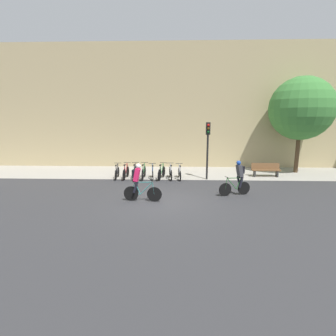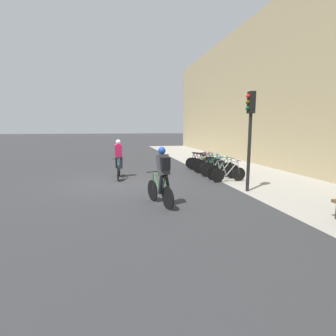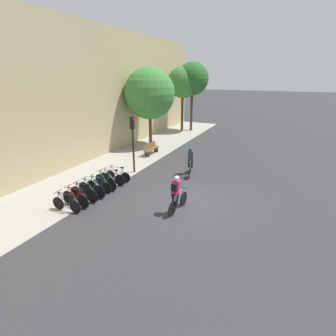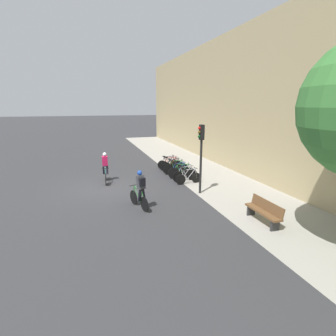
{
  "view_description": "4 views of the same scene",
  "coord_description": "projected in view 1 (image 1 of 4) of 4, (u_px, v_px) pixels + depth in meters",
  "views": [
    {
      "loc": [
        0.71,
        -11.6,
        3.87
      ],
      "look_at": [
        0.21,
        2.39,
        1.17
      ],
      "focal_mm": 28.0,
      "sensor_mm": 36.0,
      "label": 1
    },
    {
      "loc": [
        11.24,
        -0.1,
        2.32
      ],
      "look_at": [
        1.84,
        1.91,
        0.85
      ],
      "focal_mm": 28.0,
      "sensor_mm": 36.0,
      "label": 2
    },
    {
      "loc": [
        -10.98,
        -4.03,
        6.02
      ],
      "look_at": [
        1.41,
        1.77,
        1.11
      ],
      "focal_mm": 28.0,
      "sensor_mm": 36.0,
      "label": 3
    },
    {
      "loc": [
        14.64,
        -0.82,
        4.57
      ],
      "look_at": [
        0.8,
        3.54,
        1.04
      ],
      "focal_mm": 28.0,
      "sensor_mm": 36.0,
      "label": 4
    }
  ],
  "objects": [
    {
      "name": "parked_bike_4",
      "position": [
        153.0,
        173.0,
        16.81
      ],
      "size": [
        0.46,
        1.56,
        0.94
      ],
      "color": "black",
      "rests_on": "ground"
    },
    {
      "name": "parked_bike_0",
      "position": [
        117.0,
        172.0,
        16.89
      ],
      "size": [
        0.46,
        1.61,
        0.95
      ],
      "color": "black",
      "rests_on": "ground"
    },
    {
      "name": "parked_bike_5",
      "position": [
        162.0,
        172.0,
        16.79
      ],
      "size": [
        0.51,
        1.69,
        0.99
      ],
      "color": "black",
      "rests_on": "ground"
    },
    {
      "name": "building_facade",
      "position": [
        168.0,
        107.0,
        20.38
      ],
      "size": [
        44.0,
        0.6,
        9.43
      ],
      "primitive_type": "cube",
      "color": "tan",
      "rests_on": "ground"
    },
    {
      "name": "parked_bike_1",
      "position": [
        126.0,
        172.0,
        16.87
      ],
      "size": [
        0.46,
        1.68,
        0.98
      ],
      "color": "black",
      "rests_on": "ground"
    },
    {
      "name": "traffic_light_pole",
      "position": [
        208.0,
        140.0,
        16.23
      ],
      "size": [
        0.26,
        0.3,
        3.59
      ],
      "color": "black",
      "rests_on": "ground"
    },
    {
      "name": "cyclist_grey",
      "position": [
        238.0,
        177.0,
        13.13
      ],
      "size": [
        1.65,
        0.63,
        1.78
      ],
      "color": "black",
      "rests_on": "ground"
    },
    {
      "name": "street_tree_0",
      "position": [
        301.0,
        109.0,
        17.98
      ],
      "size": [
        4.32,
        4.32,
        6.65
      ],
      "color": "#4C3823",
      "rests_on": "ground"
    },
    {
      "name": "parked_bike_6",
      "position": [
        171.0,
        173.0,
        16.77
      ],
      "size": [
        0.46,
        1.67,
        0.97
      ],
      "color": "black",
      "rests_on": "ground"
    },
    {
      "name": "parked_bike_7",
      "position": [
        180.0,
        173.0,
        16.75
      ],
      "size": [
        0.46,
        1.64,
        0.94
      ],
      "color": "black",
      "rests_on": "ground"
    },
    {
      "name": "ground",
      "position": [
        162.0,
        202.0,
        12.14
      ],
      "size": [
        200.0,
        200.0,
        0.0
      ],
      "primitive_type": "plane",
      "color": "#333335"
    },
    {
      "name": "parked_bike_3",
      "position": [
        144.0,
        172.0,
        16.83
      ],
      "size": [
        0.46,
        1.75,
        0.99
      ],
      "color": "black",
      "rests_on": "ground"
    },
    {
      "name": "bench",
      "position": [
        266.0,
        170.0,
        17.4
      ],
      "size": [
        1.85,
        0.44,
        0.89
      ],
      "color": "brown",
      "rests_on": "ground"
    },
    {
      "name": "parked_bike_2",
      "position": [
        135.0,
        172.0,
        16.85
      ],
      "size": [
        0.46,
        1.67,
        0.99
      ],
      "color": "black",
      "rests_on": "ground"
    },
    {
      "name": "cyclist_pink",
      "position": [
        139.0,
        182.0,
        12.18
      ],
      "size": [
        1.81,
        0.47,
        1.79
      ],
      "color": "black",
      "rests_on": "ground"
    },
    {
      "name": "kerb_strip",
      "position": [
        167.0,
        172.0,
        18.77
      ],
      "size": [
        44.0,
        4.5,
        0.01
      ],
      "primitive_type": "cube",
      "color": "#A39E93",
      "rests_on": "ground"
    }
  ]
}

